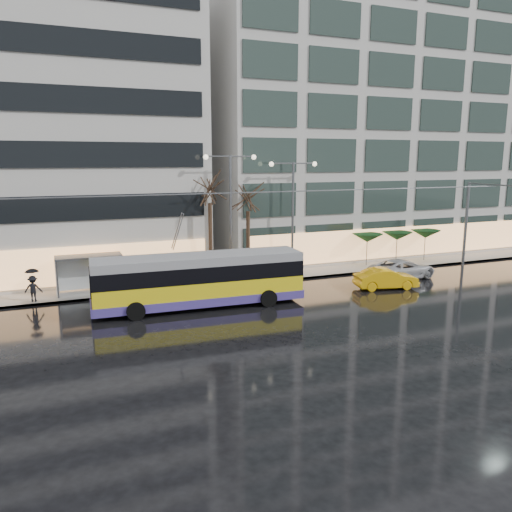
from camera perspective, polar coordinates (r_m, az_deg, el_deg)
ground at (r=26.84m, az=0.75°, el=-8.26°), size 140.00×140.00×0.00m
sidewalk at (r=40.15m, az=-4.33°, el=-1.66°), size 80.00×10.00×0.15m
kerb at (r=35.59m, az=-1.90°, el=-3.28°), size 80.00×0.10×0.15m
building_right at (r=51.36m, az=12.65°, el=14.99°), size 32.00×14.00×25.00m
trolleybus at (r=30.33m, az=-6.46°, el=-2.94°), size 12.72×5.19×5.85m
catenary at (r=33.43m, az=-2.91°, el=3.08°), size 42.24×5.12×7.00m
bus_shelter at (r=34.77m, az=-19.18°, el=-1.05°), size 4.20×1.60×2.51m
street_lamp_near at (r=36.26m, az=-2.92°, el=6.46°), size 3.96×0.36×9.03m
street_lamp_far at (r=38.20m, az=4.23°, el=6.26°), size 3.96×0.36×8.53m
tree_a at (r=35.92m, az=-5.33°, el=8.14°), size 3.20×3.20×8.40m
tree_b at (r=37.11m, az=-0.92°, el=7.21°), size 3.20×3.20×7.70m
parasol_a at (r=42.28m, az=12.60°, el=2.02°), size 2.50×2.50×2.65m
parasol_b at (r=44.04m, az=15.83°, el=2.22°), size 2.50×2.50×2.65m
parasol_c at (r=45.93m, az=18.80°, el=2.40°), size 2.50×2.50×2.65m
taxi_b at (r=35.77m, az=14.63°, el=-2.51°), size 4.56×2.36×1.43m
sedan_silver at (r=39.05m, az=16.36°, el=-1.42°), size 5.75×3.33×1.51m
pedestrian_a at (r=33.95m, az=-12.81°, el=-1.68°), size 0.99×1.01×2.19m
pedestrian_b at (r=36.51m, az=-13.99°, el=-1.81°), size 1.00×0.97×1.63m
pedestrian_c at (r=33.87m, az=-24.15°, el=-2.93°), size 1.14×0.94×2.11m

